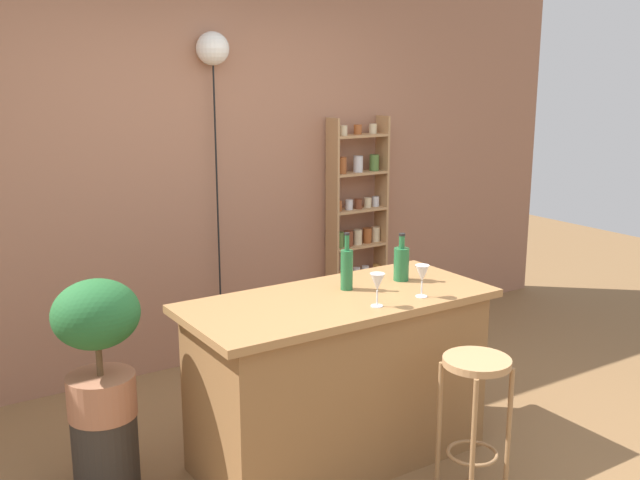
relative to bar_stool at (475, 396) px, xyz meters
name	(u,v)px	position (x,y,z in m)	size (l,w,h in m)	color
back_wall	(200,161)	(-0.33, 2.30, 0.88)	(6.40, 0.10, 2.80)	#9E6B51
kitchen_counter	(338,378)	(-0.33, 0.65, -0.07)	(1.58, 0.71, 0.88)	olive
bar_stool	(475,396)	(0.00, 0.00, 0.00)	(0.32, 0.32, 0.70)	#997047
spice_shelf	(357,231)	(0.87, 2.15, 0.29)	(0.47, 0.16, 1.66)	tan
plant_stool	(106,451)	(-1.43, 1.03, -0.33)	(0.32, 0.32, 0.38)	#2D2823
potted_plant	(98,339)	(-1.43, 1.03, 0.25)	(0.41, 0.37, 0.67)	#A86B4C
bottle_olive_oil	(347,268)	(-0.22, 0.73, 0.48)	(0.06, 0.06, 0.30)	#236638
bottle_spirits_clear	(401,263)	(0.12, 0.71, 0.46)	(0.08, 0.08, 0.26)	#236638
wine_glass_left	(422,274)	(0.02, 0.43, 0.48)	(0.07, 0.07, 0.16)	silver
wine_glass_center	(377,283)	(-0.26, 0.42, 0.48)	(0.07, 0.07, 0.16)	silver
pendant_globe_light	(213,54)	(-0.26, 2.19, 1.58)	(0.21, 0.21, 2.23)	black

